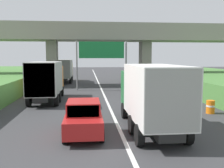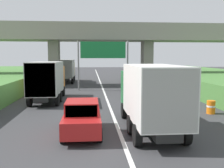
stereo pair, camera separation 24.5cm
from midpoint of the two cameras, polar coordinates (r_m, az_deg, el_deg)
lane_centre_stripe at (r=26.89m, az=-2.27°, el=-2.07°), size 0.20×101.27×0.01m
overpass_bridge at (r=34.35m, az=-3.08°, el=10.12°), size 40.00×4.80×8.20m
overhead_highway_sign at (r=29.19m, az=-2.60°, el=6.91°), size 5.88×0.18×5.70m
truck_green at (r=13.19m, az=8.26°, el=-2.21°), size 2.44×7.30×3.44m
truck_yellow at (r=38.99m, az=-10.94°, el=3.21°), size 2.44×7.30×3.44m
truck_orange at (r=22.45m, az=-14.82°, el=1.07°), size 2.44×7.30×3.44m
car_red at (r=12.60m, az=-7.00°, el=-7.57°), size 1.86×4.10×1.72m
construction_barrel_3 at (r=18.43m, az=21.02°, el=-4.83°), size 0.57×0.57×0.90m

